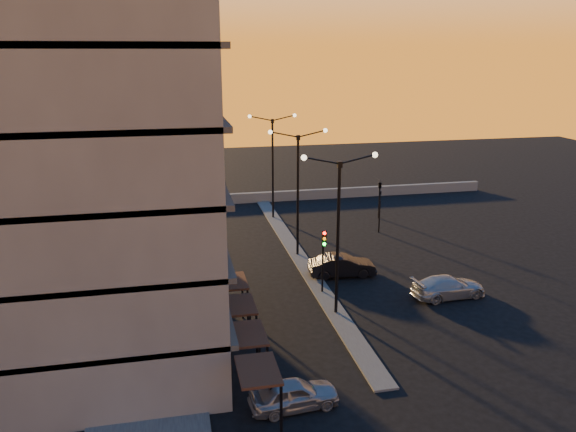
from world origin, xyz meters
The scene contains 14 objects.
ground centered at (0.00, 0.00, 0.00)m, with size 120.00×120.00×0.00m, color black.
sidewalk_west centered at (-10.50, 4.00, 0.06)m, with size 5.00×40.00×0.12m, color #464644.
median centered at (0.00, 10.00, 0.06)m, with size 1.20×36.00×0.12m, color #464644.
parapet centered at (2.00, 26.00, 0.50)m, with size 44.00×0.50×1.00m, color slate.
building centered at (-14.00, 0.03, 11.91)m, with size 14.35×17.08×25.00m.
streetlamp_near centered at (0.00, 0.00, 5.59)m, with size 4.32×0.32×9.51m.
streetlamp_mid centered at (0.00, 10.00, 5.59)m, with size 4.32×0.32×9.51m.
streetlamp_far centered at (0.00, 20.00, 5.59)m, with size 4.32×0.32×9.51m.
traffic_light_main centered at (0.00, 2.87, 2.89)m, with size 0.28×0.44×4.25m.
signal_east_a centered at (8.00, 14.00, 1.93)m, with size 0.13×0.16×3.60m.
signal_east_b centered at (9.50, 18.00, 3.10)m, with size 0.42×1.99×3.60m.
car_hatchback centered at (-4.37, -8.25, 0.66)m, with size 1.57×3.89×1.33m, color #97999E.
car_sedan centered at (2.07, 5.47, 0.75)m, with size 1.58×4.53×1.49m, color black.
car_wagon centered at (7.55, 0.81, 0.68)m, with size 1.91×4.70×1.36m, color #A8ADB0.
Camera 1 is at (-8.99, -28.66, 14.81)m, focal length 35.00 mm.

